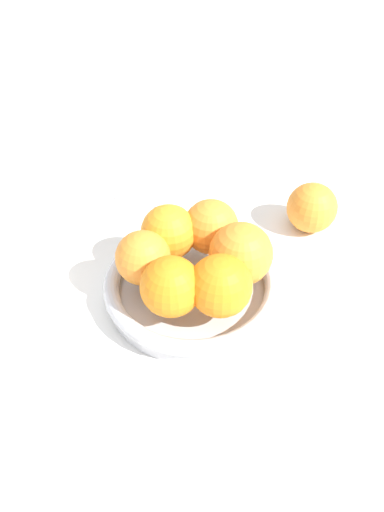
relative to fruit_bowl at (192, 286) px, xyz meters
The scene contains 6 objects.
ground_plane 0.02m from the fruit_bowl, ahead, with size 4.00×4.00×0.00m, color white.
fruit_bowl is the anchor object (origin of this frame).
orange_pile 0.06m from the fruit_bowl, behind, with size 0.20×0.19×0.08m.
stray_orange 0.24m from the fruit_bowl, 142.14° to the right, with size 0.08×0.08×0.08m, color orange.
drinking_glass 0.26m from the fruit_bowl, ahead, with size 0.08×0.08×0.11m, color white.
napkin_folded 0.27m from the fruit_bowl, 79.47° to the right, with size 0.12×0.12×0.01m, color white.
Camera 1 is at (0.01, 0.46, 0.50)m, focal length 35.00 mm.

